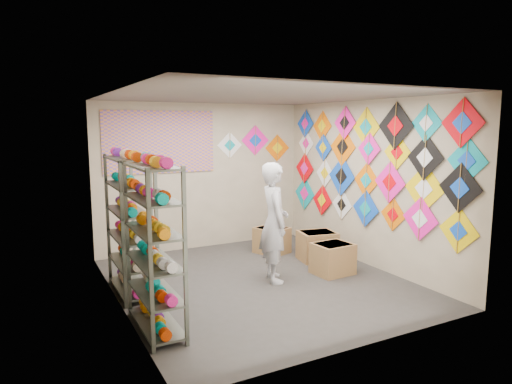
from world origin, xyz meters
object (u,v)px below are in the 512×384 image
shopkeeper (274,222)px  shelf_rack_front (154,248)px  carton_b (317,246)px  carton_c (272,240)px  carton_a (333,259)px  shelf_rack_back (128,225)px

shopkeeper → shelf_rack_front: bearing=127.0°
carton_b → carton_c: bearing=132.5°
shelf_rack_front → carton_b: shelf_rack_front is taller
carton_a → carton_c: 1.48m
shopkeeper → carton_b: bearing=-50.3°
carton_a → shelf_rack_front: bearing=-171.2°
shelf_rack_front → carton_c: 3.52m
shelf_rack_front → carton_c: shelf_rack_front is taller
carton_b → carton_c: (-0.47, 0.76, -0.01)m
shopkeeper → carton_b: shopkeeper is taller
shopkeeper → carton_c: (0.71, 1.30, -0.65)m
carton_a → carton_b: 0.74m
shelf_rack_front → carton_a: bearing=12.5°
carton_a → shopkeeper: bearing=166.7°
shopkeeper → carton_a: size_ratio=3.08×
shelf_rack_back → carton_b: 3.26m
shelf_rack_back → carton_b: shelf_rack_back is taller
carton_b → carton_c: carton_b is taller
carton_c → shopkeeper: bearing=-138.4°
shelf_rack_front → shelf_rack_back: same height
shelf_rack_back → shopkeeper: 2.07m
shopkeeper → carton_c: 1.62m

